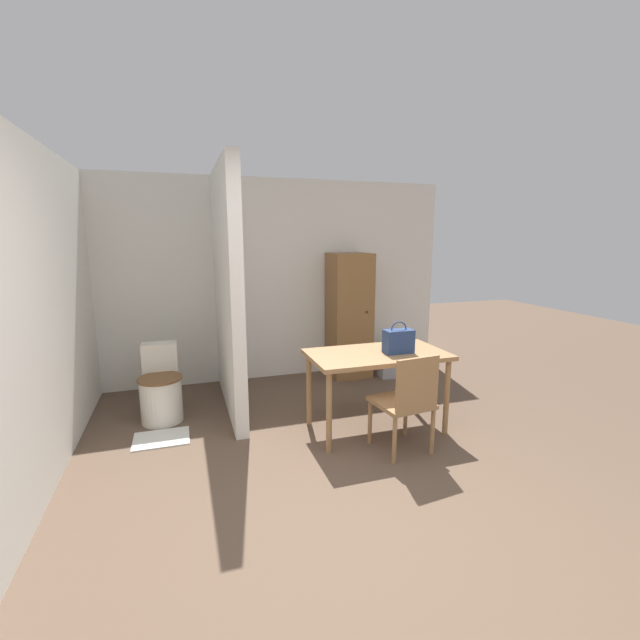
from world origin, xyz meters
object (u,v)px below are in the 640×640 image
toilet (161,390)px  handbag (398,341)px  wooden_chair (407,400)px  dining_table (377,361)px  wooden_cabinet (349,315)px  space_heater (391,361)px

toilet → handbag: handbag is taller
wooden_chair → handbag: 0.59m
dining_table → wooden_cabinet: 1.64m
wooden_cabinet → handbag: bearing=-96.3°
handbag → space_heater: handbag is taller
toilet → wooden_cabinet: 2.45m
dining_table → toilet: 2.15m
space_heater → wooden_chair: bearing=-114.2°
dining_table → toilet: (-1.93, 0.87, -0.37)m
dining_table → wooden_cabinet: wooden_cabinet is taller
wooden_chair → space_heater: size_ratio=2.09×
space_heater → handbag: bearing=-115.9°
wooden_chair → wooden_cabinet: bearing=74.9°
dining_table → toilet: bearing=155.7°
wooden_cabinet → space_heater: (0.51, -0.22, -0.59)m
wooden_cabinet → wooden_chair: bearing=-98.8°
dining_table → handbag: handbag is taller
dining_table → handbag: (0.18, -0.07, 0.19)m
dining_table → wooden_chair: 0.53m
handbag → space_heater: bearing=64.1°
space_heater → dining_table: bearing=-122.6°
dining_table → wooden_chair: size_ratio=1.46×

